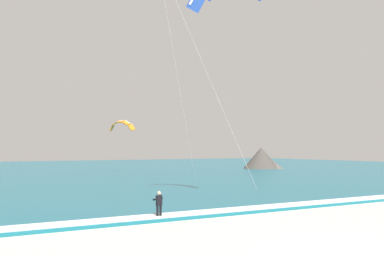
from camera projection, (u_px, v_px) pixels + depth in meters
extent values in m
plane|color=beige|center=(357.00, 255.00, 16.94)|extent=(200.00, 200.00, 0.00)
cube|color=#146075|center=(37.00, 171.00, 78.18)|extent=(200.00, 120.00, 0.20)
cube|color=white|center=(206.00, 212.00, 26.91)|extent=(200.00, 1.66, 0.04)
ellipsoid|color=yellow|center=(159.00, 220.00, 25.18)|extent=(0.48, 1.41, 0.05)
cube|color=black|center=(157.00, 218.00, 25.40)|extent=(0.16, 0.06, 0.04)
cube|color=black|center=(161.00, 219.00, 24.97)|extent=(0.16, 0.06, 0.04)
cylinder|color=black|center=(157.00, 213.00, 25.16)|extent=(0.14, 0.14, 0.84)
cylinder|color=black|center=(161.00, 213.00, 25.25)|extent=(0.14, 0.14, 0.84)
cube|color=black|center=(159.00, 200.00, 25.24)|extent=(0.35, 0.21, 0.60)
sphere|color=tan|center=(159.00, 193.00, 25.26)|extent=(0.22, 0.22, 0.22)
cylinder|color=black|center=(155.00, 199.00, 25.30)|extent=(0.10, 0.51, 0.22)
cylinder|color=black|center=(161.00, 199.00, 25.46)|extent=(0.10, 0.51, 0.22)
cylinder|color=black|center=(156.00, 199.00, 25.57)|extent=(0.55, 0.05, 0.04)
cube|color=#3F3F42|center=(158.00, 204.00, 25.33)|extent=(0.12, 0.08, 0.10)
cube|color=blue|center=(196.00, 2.00, 34.40)|extent=(1.48, 0.90, 1.56)
cylinder|color=#B2B2B7|center=(211.00, 83.00, 28.62)|extent=(8.63, 1.37, 14.71)
cylinder|color=#B2B2B7|center=(179.00, 86.00, 29.98)|extent=(6.19, 5.90, 14.71)
cube|color=orange|center=(112.00, 128.00, 70.64)|extent=(1.00, 1.23, 1.13)
cube|color=white|center=(113.00, 127.00, 70.96)|extent=(0.46, 0.65, 0.92)
cube|color=orange|center=(115.00, 123.00, 70.03)|extent=(1.20, 1.39, 0.87)
cube|color=white|center=(117.00, 122.00, 70.35)|extent=(0.62, 0.88, 0.60)
cube|color=orange|center=(120.00, 122.00, 69.41)|extent=(1.31, 1.37, 0.43)
cube|color=white|center=(122.00, 121.00, 69.73)|extent=(0.67, 0.96, 0.14)
cube|color=orange|center=(126.00, 123.00, 68.93)|extent=(1.28, 1.21, 0.87)
cube|color=white|center=(128.00, 122.00, 69.25)|extent=(0.60, 0.88, 0.60)
cube|color=orange|center=(132.00, 127.00, 68.69)|extent=(1.17, 0.87, 1.13)
cube|color=white|center=(133.00, 126.00, 69.01)|extent=(0.45, 0.62, 0.92)
cone|color=#47423D|center=(261.00, 158.00, 85.34)|extent=(7.53, 7.53, 4.42)
cone|color=#56514C|center=(272.00, 165.00, 85.23)|extent=(5.20, 5.20, 1.95)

